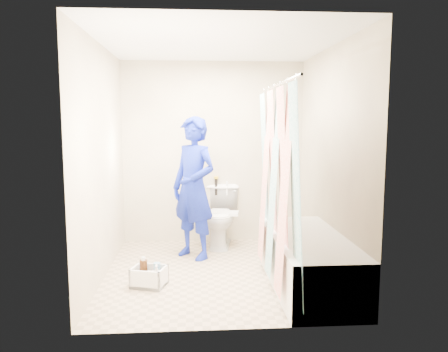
{
  "coord_description": "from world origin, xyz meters",
  "views": [
    {
      "loc": [
        -0.26,
        -4.52,
        1.61
      ],
      "look_at": [
        0.08,
        0.38,
        1.0
      ],
      "focal_mm": 35.0,
      "sensor_mm": 36.0,
      "label": 1
    }
  ],
  "objects": [
    {
      "name": "toilet",
      "position": [
        0.09,
        1.05,
        0.39
      ],
      "size": [
        0.55,
        0.82,
        0.78
      ],
      "primitive_type": "imported",
      "rotation": [
        0.0,
        0.0,
        -0.16
      ],
      "color": "white",
      "rests_on": "ground"
    },
    {
      "name": "plumber",
      "position": [
        -0.26,
        0.57,
        0.84
      ],
      "size": [
        0.72,
        0.71,
        1.67
      ],
      "primitive_type": "imported",
      "rotation": [
        0.0,
        0.0,
        -0.75
      ],
      "color": "#0E1B90",
      "rests_on": "ground"
    },
    {
      "name": "curtain_rod",
      "position": [
        0.52,
        -0.43,
        1.95
      ],
      "size": [
        0.02,
        1.9,
        0.02
      ],
      "primitive_type": "cylinder",
      "rotation": [
        1.57,
        0.0,
        0.0
      ],
      "color": "silver",
      "rests_on": "wall_back"
    },
    {
      "name": "cleaning_caddy",
      "position": [
        -0.7,
        -0.34,
        0.09
      ],
      "size": [
        0.38,
        0.33,
        0.24
      ],
      "rotation": [
        0.0,
        0.0,
        -0.29
      ],
      "color": "white",
      "rests_on": "ground"
    },
    {
      "name": "wall_back",
      "position": [
        0.0,
        1.3,
        1.2
      ],
      "size": [
        2.4,
        0.02,
        2.4
      ],
      "primitive_type": "cube",
      "color": "beige",
      "rests_on": "ground"
    },
    {
      "name": "ceiling",
      "position": [
        0.0,
        0.0,
        2.4
      ],
      "size": [
        2.4,
        2.6,
        0.02
      ],
      "primitive_type": "cube",
      "color": "white",
      "rests_on": "wall_back"
    },
    {
      "name": "wall_right",
      "position": [
        1.2,
        0.0,
        1.2
      ],
      "size": [
        0.02,
        2.6,
        2.4
      ],
      "primitive_type": "cube",
      "color": "beige",
      "rests_on": "ground"
    },
    {
      "name": "shower_curtain",
      "position": [
        0.52,
        -0.43,
        1.02
      ],
      "size": [
        0.06,
        1.75,
        1.8
      ],
      "primitive_type": "cube",
      "color": "white",
      "rests_on": "curtain_rod"
    },
    {
      "name": "wall_left",
      "position": [
        -1.2,
        0.0,
        1.2
      ],
      "size": [
        0.02,
        2.6,
        2.4
      ],
      "primitive_type": "cube",
      "color": "beige",
      "rests_on": "ground"
    },
    {
      "name": "tank_internals",
      "position": [
        0.08,
        1.27,
        0.77
      ],
      "size": [
        0.19,
        0.07,
        0.25
      ],
      "color": "black",
      "rests_on": "toilet"
    },
    {
      "name": "floor",
      "position": [
        0.0,
        0.0,
        0.0
      ],
      "size": [
        2.6,
        2.6,
        0.0
      ],
      "primitive_type": "plane",
      "color": "tan",
      "rests_on": "ground"
    },
    {
      "name": "bathtub",
      "position": [
        0.85,
        -0.43,
        0.27
      ],
      "size": [
        0.7,
        1.75,
        0.5
      ],
      "color": "white",
      "rests_on": "ground"
    },
    {
      "name": "tank_lid",
      "position": [
        0.06,
        0.93,
        0.46
      ],
      "size": [
        0.5,
        0.28,
        0.04
      ],
      "primitive_type": "cube",
      "rotation": [
        0.0,
        0.0,
        -0.16
      ],
      "color": "white",
      "rests_on": "toilet"
    },
    {
      "name": "wall_front",
      "position": [
        0.0,
        -1.3,
        1.2
      ],
      "size": [
        2.4,
        0.02,
        2.4
      ],
      "primitive_type": "cube",
      "color": "beige",
      "rests_on": "ground"
    }
  ]
}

